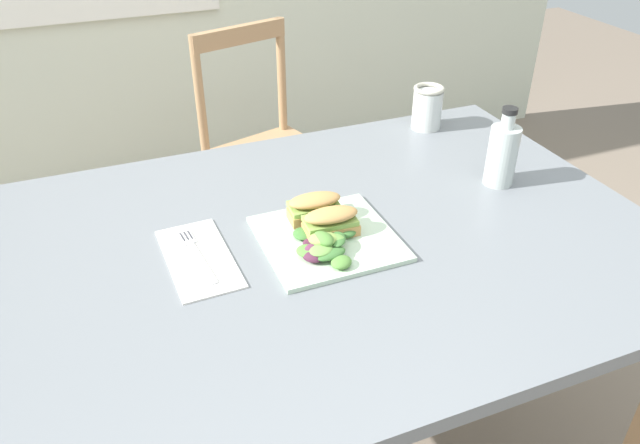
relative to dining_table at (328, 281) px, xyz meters
The scene contains 10 objects.
dining_table is the anchor object (origin of this frame).
chair_wooden_far 0.99m from the dining_table, 80.21° to the left, with size 0.50×0.50×0.87m.
plate_lunch 0.12m from the dining_table, 117.60° to the right, with size 0.26×0.26×0.01m, color beige.
sandwich_half_front 0.15m from the dining_table, 64.97° to the right, with size 0.11×0.07×0.06m.
sandwich_half_back 0.16m from the dining_table, 95.98° to the left, with size 0.11×0.07×0.06m.
salad_mixed_greens 0.16m from the dining_table, 119.62° to the right, with size 0.15×0.17×0.04m.
napkin_folded 0.28m from the dining_table, behind, with size 0.12×0.24×0.00m, color silver.
fork_on_napkin 0.29m from the dining_table, behind, with size 0.04×0.19×0.00m.
bottle_cold_brew 0.48m from the dining_table, ahead, with size 0.07×0.07×0.18m.
mason_jar_iced_tea 0.62m from the dining_table, 40.83° to the left, with size 0.08×0.08×0.12m.
Camera 1 is at (-0.41, -0.76, 1.43)m, focal length 34.35 mm.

